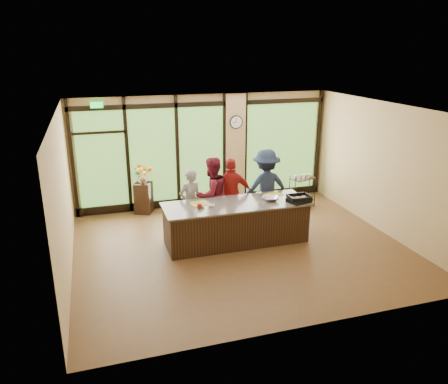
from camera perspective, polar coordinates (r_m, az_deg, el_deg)
floor at (r=9.62m, az=2.13°, el=-7.21°), size 7.00×7.00×0.00m
ceiling at (r=8.75m, az=2.37°, el=10.79°), size 7.00×7.00×0.00m
back_wall at (r=11.85m, az=-2.56°, el=5.43°), size 7.00×0.00×7.00m
left_wall at (r=8.62m, az=-20.29°, el=-0.73°), size 0.00×6.00×6.00m
right_wall at (r=10.72m, az=20.23°, el=2.89°), size 0.00×6.00×6.00m
window_wall at (r=11.87m, az=-1.73°, el=4.94°), size 6.90×0.12×3.00m
island_base at (r=9.70m, az=1.58°, el=-4.14°), size 3.10×1.00×0.88m
countertop at (r=9.53m, az=1.61°, el=-1.58°), size 3.20×1.10×0.04m
wall_clock at (r=11.82m, az=1.59°, el=9.11°), size 0.36×0.04×0.36m
cook_left at (r=10.07m, az=-4.41°, el=-1.29°), size 0.65×0.52×1.55m
cook_midleft at (r=10.17m, az=-1.63°, el=-0.34°), size 1.07×0.97×1.78m
cook_midright at (r=10.34m, az=0.97°, el=-0.23°), size 1.07×0.62×1.71m
cook_right at (r=10.59m, az=5.46°, el=0.60°), size 1.24×0.75×1.87m
roasting_pan at (r=9.73m, az=9.75°, el=-1.05°), size 0.55×0.48×0.08m
mixing_bowl at (r=9.74m, az=6.12°, el=-0.85°), size 0.40×0.40×0.09m
cutting_board_left at (r=9.55m, az=-3.34°, el=-1.41°), size 0.43×0.37×0.01m
cutting_board_center at (r=9.50m, az=-3.20°, el=-1.52°), size 0.42×0.34×0.01m
cutting_board_right at (r=10.13m, az=6.44°, el=-0.32°), size 0.46×0.41×0.01m
prep_bowl_near at (r=9.29m, az=-3.04°, el=-1.85°), size 0.17×0.17×0.05m
prep_bowl_mid at (r=9.32m, az=-1.67°, el=-1.78°), size 0.18×0.18×0.04m
prep_bowl_far at (r=10.16m, az=4.58°, el=-0.14°), size 0.18×0.18×0.03m
red_ramekin at (r=9.22m, az=-3.21°, el=-1.90°), size 0.12×0.12×0.08m
flower_stand at (r=11.62m, az=-10.45°, el=-0.75°), size 0.54×0.54×0.82m
flower_vase at (r=11.45m, az=-10.60°, el=1.86°), size 0.31×0.31×0.29m
bar_cart at (r=12.03m, az=10.19°, el=0.61°), size 0.74×0.56×0.90m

